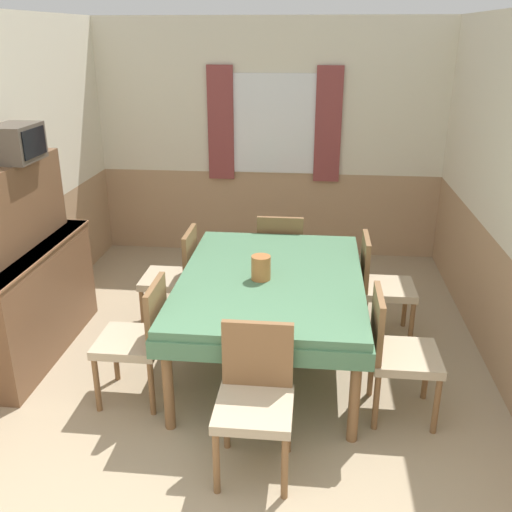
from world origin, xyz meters
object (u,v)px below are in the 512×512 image
chair_left_near (139,336)px  tv (16,143)px  chair_right_near (396,350)px  chair_head_near (255,395)px  vase (261,268)px  dining_table (271,288)px  chair_left_far (176,274)px  sideboard (25,278)px  chair_right_far (380,283)px  chair_head_window (281,253)px

chair_left_near → tv: size_ratio=2.14×
chair_right_near → chair_head_near: same height
vase → dining_table: bearing=46.6°
chair_right_near → chair_left_near: bearing=-90.0°
chair_head_near → chair_left_far: (-0.87, 1.67, 0.00)m
dining_table → chair_left_far: chair_left_far is taller
chair_head_near → sideboard: bearing=-30.1°
chair_right_far → chair_left_far: same height
dining_table → vase: (-0.07, -0.07, 0.19)m
chair_head_near → vase: size_ratio=4.94×
chair_head_window → vase: bearing=-93.3°
chair_right_far → sideboard: size_ratio=0.58×
chair_right_far → chair_left_far: 1.73m
chair_left_far → tv: 1.63m
chair_right_far → chair_head_window: bearing=-124.4°
chair_right_far → sideboard: (-2.78, -0.56, 0.16)m
chair_right_far → vase: size_ratio=4.94×
chair_head_window → sideboard: 2.24m
chair_right_far → sideboard: bearing=-78.6°
tv → chair_head_near: bearing=-33.4°
tv → chair_right_near: bearing=-13.4°
chair_left_near → vase: (0.80, 0.47, 0.35)m
chair_right_near → chair_right_far: same height
chair_left_near → sideboard: bearing=63.8°
chair_head_window → sideboard: (-1.92, -1.16, 0.16)m
chair_right_near → chair_left_far: same height
chair_head_window → chair_right_far: same height
sideboard → tv: tv is taller
chair_left_near → chair_head_window: size_ratio=1.00×
sideboard → vase: sideboard is taller
dining_table → chair_head_window: bearing=90.0°
chair_head_window → dining_table: bearing=-90.0°
chair_right_far → sideboard: sideboard is taller
sideboard → tv: bearing=84.4°
chair_head_window → chair_left_far: same height
chair_right_far → chair_right_near: bearing=0.0°
chair_left_near → chair_right_far: bearing=-58.1°
chair_left_far → sideboard: size_ratio=0.58×
chair_right_far → dining_table: bearing=-58.1°
vase → chair_head_window: bearing=86.7°
chair_head_near → sideboard: sideboard is taller
dining_table → tv: 2.16m
chair_head_window → tv: size_ratio=2.14×
vase → chair_left_near: bearing=-149.7°
chair_left_far → vase: (0.80, -0.61, 0.35)m
vase → chair_right_far: bearing=33.2°
chair_left_far → chair_head_window: bearing=-55.6°
dining_table → chair_right_far: size_ratio=2.14×
sideboard → chair_right_far: bearing=11.4°
chair_head_window → tv: (-1.90, -1.01, 1.18)m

